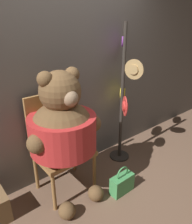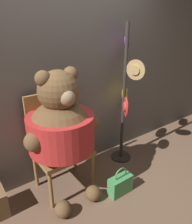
{
  "view_description": "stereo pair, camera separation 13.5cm",
  "coord_description": "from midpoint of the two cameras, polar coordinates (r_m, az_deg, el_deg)",
  "views": [
    {
      "loc": [
        -1.3,
        -1.53,
        1.87
      ],
      "look_at": [
        0.19,
        0.27,
        0.86
      ],
      "focal_mm": 35.0,
      "sensor_mm": 36.0,
      "label": 1
    },
    {
      "loc": [
        -1.19,
        -1.61,
        1.87
      ],
      "look_at": [
        0.19,
        0.27,
        0.86
      ],
      "focal_mm": 35.0,
      "sensor_mm": 36.0,
      "label": 2
    }
  ],
  "objects": [
    {
      "name": "handbag_on_ground",
      "position": [
        2.65,
        7.91,
        -18.26
      ],
      "size": [
        0.29,
        0.13,
        0.35
      ],
      "color": "#479E56",
      "rests_on": "ground_plane"
    },
    {
      "name": "ground_plane",
      "position": [
        2.74,
        1.77,
        -19.74
      ],
      "size": [
        14.0,
        14.0,
        0.0
      ],
      "primitive_type": "plane",
      "color": "brown"
    },
    {
      "name": "hat_display_rack",
      "position": [
        2.88,
        9.04,
        4.2
      ],
      "size": [
        0.43,
        0.48,
        1.84
      ],
      "color": "#332D28",
      "rests_on": "ground_plane"
    },
    {
      "name": "teddy_bear",
      "position": [
        2.26,
        -7.37,
        -4.15
      ],
      "size": [
        0.84,
        0.74,
        1.45
      ],
      "color": "brown",
      "rests_on": "ground_plane"
    },
    {
      "name": "chair",
      "position": [
        2.52,
        -8.32,
        -7.06
      ],
      "size": [
        0.6,
        0.47,
        1.14
      ],
      "color": "#9E703D",
      "rests_on": "ground_plane"
    },
    {
      "name": "wall_back",
      "position": [
        2.59,
        -6.84,
        11.8
      ],
      "size": [
        8.0,
        0.1,
        2.72
      ],
      "color": "#66605B",
      "rests_on": "ground_plane"
    }
  ]
}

